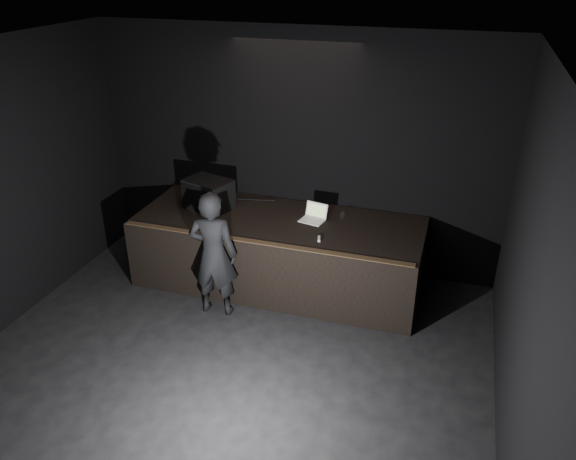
{
  "coord_description": "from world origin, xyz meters",
  "views": [
    {
      "loc": [
        2.26,
        -3.94,
        4.36
      ],
      "look_at": [
        0.28,
        2.3,
        1.09
      ],
      "focal_mm": 35.0,
      "sensor_mm": 36.0,
      "label": 1
    }
  ],
  "objects_px": {
    "stage_riser": "(279,252)",
    "beer_can": "(205,212)",
    "person": "(213,254)",
    "laptop": "(314,216)",
    "stage_monitor": "(208,194)"
  },
  "relations": [
    {
      "from": "stage_riser",
      "to": "laptop",
      "type": "distance_m",
      "value": 0.75
    },
    {
      "from": "laptop",
      "to": "stage_riser",
      "type": "bearing_deg",
      "value": -148.84
    },
    {
      "from": "beer_can",
      "to": "person",
      "type": "xyz_separation_m",
      "value": [
        0.45,
        -0.75,
        -0.2
      ]
    },
    {
      "from": "stage_riser",
      "to": "stage_monitor",
      "type": "height_order",
      "value": "stage_monitor"
    },
    {
      "from": "beer_can",
      "to": "person",
      "type": "distance_m",
      "value": 0.9
    },
    {
      "from": "stage_riser",
      "to": "person",
      "type": "relative_size",
      "value": 2.31
    },
    {
      "from": "stage_riser",
      "to": "beer_can",
      "type": "bearing_deg",
      "value": -168.88
    },
    {
      "from": "laptop",
      "to": "person",
      "type": "distance_m",
      "value": 1.53
    },
    {
      "from": "person",
      "to": "beer_can",
      "type": "bearing_deg",
      "value": -64.41
    },
    {
      "from": "laptop",
      "to": "beer_can",
      "type": "xyz_separation_m",
      "value": [
        -1.49,
        -0.36,
        0.01
      ]
    },
    {
      "from": "stage_monitor",
      "to": "person",
      "type": "height_order",
      "value": "person"
    },
    {
      "from": "beer_can",
      "to": "stage_monitor",
      "type": "bearing_deg",
      "value": 104.35
    },
    {
      "from": "stage_riser",
      "to": "person",
      "type": "distance_m",
      "value": 1.16
    },
    {
      "from": "stage_riser",
      "to": "person",
      "type": "height_order",
      "value": "person"
    },
    {
      "from": "beer_can",
      "to": "person",
      "type": "relative_size",
      "value": 0.08
    }
  ]
}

